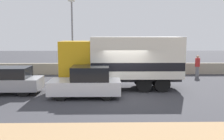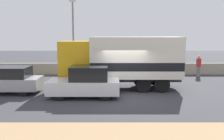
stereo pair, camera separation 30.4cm
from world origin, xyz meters
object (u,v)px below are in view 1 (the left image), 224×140
car_hatchback (87,82)px  pedestrian (197,66)px  box_truck (124,60)px  car_sedan_second (7,81)px  street_lamp (72,31)px

car_hatchback → pedestrian: (8.40, 6.55, 0.09)m
box_truck → car_sedan_second: (-6.80, -1.16, -1.05)m
box_truck → car_hatchback: bearing=43.6°
box_truck → car_hatchback: 3.14m
car_hatchback → car_sedan_second: bearing=-10.9°
street_lamp → box_truck: (3.90, -5.32, -1.85)m
street_lamp → car_hatchback: street_lamp is taller
box_truck → car_sedan_second: box_truck is taller
car_sedan_second → car_hatchback: bearing=169.1°
street_lamp → car_hatchback: size_ratio=1.63×
car_sedan_second → pedestrian: pedestrian is taller
box_truck → pedestrian: bearing=-144.2°
car_sedan_second → pedestrian: size_ratio=2.32×
street_lamp → car_sedan_second: bearing=-114.1°
pedestrian → box_truck: bearing=-144.2°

